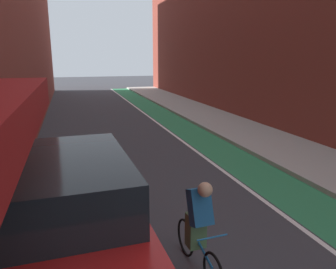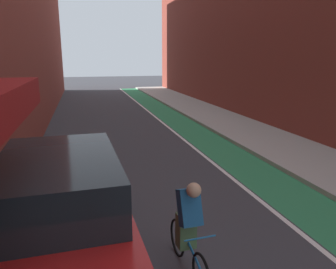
% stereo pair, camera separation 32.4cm
% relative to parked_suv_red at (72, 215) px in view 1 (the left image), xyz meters
% --- Properties ---
extents(ground_plane, '(92.35, 92.35, 0.00)m').
position_rel_parked_suv_red_xyz_m(ground_plane, '(2.52, 7.67, -1.02)').
color(ground_plane, '#38383D').
extents(bike_lane_paint, '(1.60, 41.98, 0.00)m').
position_rel_parked_suv_red_xyz_m(bike_lane_paint, '(5.29, 9.67, -1.02)').
color(bike_lane_paint, '#2D8451').
rests_on(bike_lane_paint, ground).
extents(lane_divider_stripe, '(0.12, 41.98, 0.00)m').
position_rel_parked_suv_red_xyz_m(lane_divider_stripe, '(4.39, 9.67, -1.02)').
color(lane_divider_stripe, white).
rests_on(lane_divider_stripe, ground).
extents(sidewalk_right, '(3.01, 41.98, 0.14)m').
position_rel_parked_suv_red_xyz_m(sidewalk_right, '(7.60, 9.67, -0.95)').
color(sidewalk_right, '#A8A59E').
rests_on(sidewalk_right, ground).
extents(building_facade_right, '(2.40, 37.98, 10.85)m').
position_rel_parked_suv_red_xyz_m(building_facade_right, '(10.30, 11.67, 4.41)').
color(building_facade_right, brown).
rests_on(building_facade_right, ground).
extents(parked_suv_red, '(2.05, 4.51, 1.98)m').
position_rel_parked_suv_red_xyz_m(parked_suv_red, '(0.00, 0.00, 0.00)').
color(parked_suv_red, red).
rests_on(parked_suv_red, ground).
extents(cyclist_mid, '(0.48, 1.70, 1.60)m').
position_rel_parked_suv_red_xyz_m(cyclist_mid, '(1.87, -0.53, -0.21)').
color(cyclist_mid, black).
rests_on(cyclist_mid, ground).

